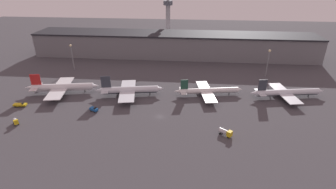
{
  "coord_description": "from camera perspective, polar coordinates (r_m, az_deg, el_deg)",
  "views": [
    {
      "loc": [
        15.95,
        -121.88,
        72.95
      ],
      "look_at": [
        3.16,
        15.72,
        6.0
      ],
      "focal_mm": 28.0,
      "sensor_mm": 36.0,
      "label": 1
    }
  ],
  "objects": [
    {
      "name": "terminal_building",
      "position": [
        240.28,
        1.34,
        10.78
      ],
      "size": [
        248.88,
        31.09,
        20.97
      ],
      "color": "slate",
      "rests_on": "ground"
    },
    {
      "name": "control_tower",
      "position": [
        273.96,
        -0.0,
        16.21
      ],
      "size": [
        9.0,
        9.0,
        46.84
      ],
      "color": "#99999E",
      "rests_on": "ground"
    },
    {
      "name": "ground",
      "position": [
        142.94,
        -1.85,
        -4.85
      ],
      "size": [
        600.0,
        600.0,
        0.0
      ],
      "primitive_type": "plane",
      "color": "#423F44"
    },
    {
      "name": "service_vehicle_0",
      "position": [
        129.99,
        12.41,
        -8.01
      ],
      "size": [
        6.69,
        5.9,
        3.32
      ],
      "rotation": [
        0.0,
        0.0,
        -0.65
      ],
      "color": "gold",
      "rests_on": "ground"
    },
    {
      "name": "airplane_3",
      "position": [
        178.08,
        24.44,
        0.39
      ],
      "size": [
        47.52,
        31.13,
        12.49
      ],
      "rotation": [
        0.0,
        0.0,
        0.17
      ],
      "color": "silver",
      "rests_on": "ground"
    },
    {
      "name": "lamp_post_0",
      "position": [
        218.28,
        -20.2,
        8.41
      ],
      "size": [
        1.8,
        1.8,
        20.39
      ],
      "color": "slate",
      "rests_on": "ground"
    },
    {
      "name": "service_vehicle_2",
      "position": [
        156.76,
        -30.26,
        -5.08
      ],
      "size": [
        4.51,
        4.54,
        3.19
      ],
      "rotation": [
        0.0,
        0.0,
        -0.8
      ],
      "color": "gold",
      "rests_on": "ground"
    },
    {
      "name": "service_vehicle_3",
      "position": [
        175.17,
        -29.49,
        -1.93
      ],
      "size": [
        7.56,
        3.27,
        2.53
      ],
      "rotation": [
        0.0,
        0.0,
        0.09
      ],
      "color": "gold",
      "rests_on": "ground"
    },
    {
      "name": "airplane_0",
      "position": [
        181.11,
        -22.02,
        1.45
      ],
      "size": [
        46.71,
        36.26,
        13.35
      ],
      "rotation": [
        0.0,
        0.0,
        0.17
      ],
      "color": "silver",
      "rests_on": "ground"
    },
    {
      "name": "airplane_2",
      "position": [
        167.23,
        8.71,
        0.79
      ],
      "size": [
        44.14,
        32.84,
        11.01
      ],
      "rotation": [
        0.0,
        0.0,
        0.17
      ],
      "color": "white",
      "rests_on": "ground"
    },
    {
      "name": "airplane_1",
      "position": [
        166.36,
        -8.37,
        0.98
      ],
      "size": [
        43.25,
        34.25,
        13.5
      ],
      "rotation": [
        0.0,
        0.0,
        0.17
      ],
      "color": "silver",
      "rests_on": "ground"
    },
    {
      "name": "lamp_post_1",
      "position": [
        205.5,
        21.0,
        7.24
      ],
      "size": [
        1.8,
        1.8,
        20.3
      ],
      "color": "slate",
      "rests_on": "ground"
    },
    {
      "name": "service_vehicle_1",
      "position": [
        153.15,
        -15.83,
        -3.09
      ],
      "size": [
        5.37,
        4.22,
        2.91
      ],
      "rotation": [
        0.0,
        0.0,
        -0.47
      ],
      "color": "#195199",
      "rests_on": "ground"
    }
  ]
}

